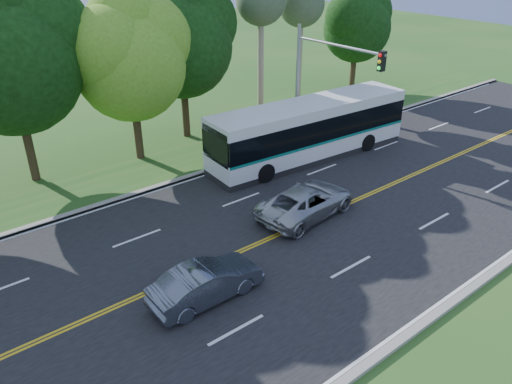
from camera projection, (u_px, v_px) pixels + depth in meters
ground at (298, 226)px, 21.88m from camera, size 120.00×120.00×0.00m
road at (298, 226)px, 21.88m from camera, size 60.00×14.00×0.02m
curb_north at (208, 171)px, 26.81m from camera, size 60.00×0.30×0.15m
curb_south at (442, 310)px, 16.89m from camera, size 60.00×0.30×0.15m
grass_verge at (190, 160)px, 28.10m from camera, size 60.00×4.00×0.10m
lane_markings at (297, 226)px, 21.82m from camera, size 57.60×13.82×0.00m
tree_row at (57, 41)px, 24.33m from camera, size 44.70×9.10×13.84m
bougainvillea_hedge at (294, 126)px, 31.18m from camera, size 9.50×2.25×1.50m
traffic_signal at (322, 73)px, 27.07m from camera, size 0.42×6.10×7.00m
transit_bus at (310, 131)px, 27.86m from camera, size 12.41×3.47×3.21m
sedan at (206, 282)px, 17.22m from camera, size 4.12×1.46×1.36m
suv at (306, 201)px, 22.41m from camera, size 5.23×2.83×1.39m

